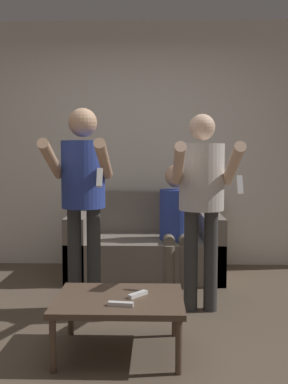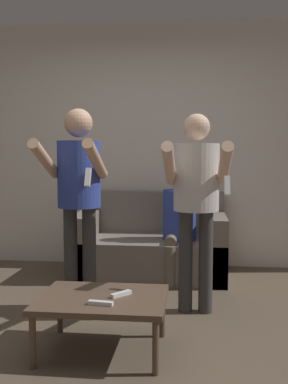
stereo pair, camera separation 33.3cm
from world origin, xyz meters
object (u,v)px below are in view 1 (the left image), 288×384
object	(u,v)px
person_standing_left	(83,185)
remote_near	(121,304)
remote_far	(138,294)
person_standing_right	(202,189)
person_seated	(176,217)
coffee_table	(119,303)
couch	(145,247)

from	to	relation	value
person_standing_left	remote_near	size ratio (longest dim) A/B	10.47
remote_far	person_standing_right	bearing A→B (deg)	57.52
person_seated	remote_far	xyz separation A→B (m)	(-0.31, -1.64, -0.26)
person_seated	remote_near	world-z (taller)	person_seated
person_standing_right	person_seated	xyz separation A→B (m)	(-0.16, 0.90, -0.35)
person_seated	coffee_table	size ratio (longest dim) A/B	1.44
person_standing_left	couch	bearing A→B (deg)	66.89
person_standing_left	remote_far	distance (m)	1.08
person_standing_left	remote_near	bearing A→B (deg)	-68.45
person_standing_left	remote_near	distance (m)	1.19
person_standing_left	remote_far	bearing A→B (deg)	-58.27
couch	person_seated	size ratio (longest dim) A/B	1.34
person_standing_left	remote_far	size ratio (longest dim) A/B	11.77
couch	person_seated	distance (m)	0.50
person_seated	remote_near	xyz separation A→B (m)	(-0.41, -1.83, -0.26)
person_standing_left	person_seated	distance (m)	1.24
coffee_table	remote_far	distance (m)	0.13
person_seated	remote_near	distance (m)	1.89
remote_near	remote_far	size ratio (longest dim) A/B	1.12
couch	coffee_table	bearing A→B (deg)	-93.69
coffee_table	remote_far	size ratio (longest dim) A/B	5.85
remote_near	remote_far	distance (m)	0.21
couch	person_standing_left	size ratio (longest dim) A/B	0.96
person_seated	person_standing_left	bearing A→B (deg)	-130.69
person_standing_left	remote_near	xyz separation A→B (m)	(0.37, -0.93, -0.64)
coffee_table	person_seated	bearing A→B (deg)	75.62
person_seated	remote_far	world-z (taller)	person_seated
person_standing_right	remote_near	world-z (taller)	person_standing_right
person_standing_right	coffee_table	size ratio (longest dim) A/B	1.95
person_standing_right	coffee_table	world-z (taller)	person_standing_right
person_seated	remote_far	distance (m)	1.69
coffee_table	person_standing_right	bearing A→B (deg)	52.57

